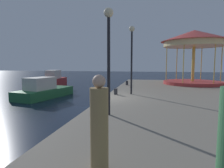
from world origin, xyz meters
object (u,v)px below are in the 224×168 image
object	(u,v)px
motorboat_red	(54,81)
person_near_carousel	(99,126)
motorboat_green	(43,90)
lamp_post_mid_promenade	(132,48)
carousel	(194,44)
lamp_post_near_edge	(109,42)
bollard_north	(127,83)
bollard_center	(116,91)

from	to	relation	value
motorboat_red	person_near_carousel	world-z (taller)	person_near_carousel
motorboat_green	motorboat_red	world-z (taller)	motorboat_red
lamp_post_mid_promenade	person_near_carousel	world-z (taller)	lamp_post_mid_promenade
motorboat_red	carousel	size ratio (longest dim) A/B	0.89
person_near_carousel	motorboat_red	bearing A→B (deg)	120.46
lamp_post_near_edge	person_near_carousel	xyz separation A→B (m)	(0.66, -3.86, -1.96)
carousel	motorboat_red	bearing A→B (deg)	177.44
motorboat_green	bollard_north	distance (m)	7.47
bollard_north	carousel	bearing A→B (deg)	18.77
motorboat_green	person_near_carousel	world-z (taller)	person_near_carousel
bollard_center	person_near_carousel	bearing A→B (deg)	-81.82
carousel	lamp_post_near_edge	size ratio (longest dim) A/B	1.57
lamp_post_mid_promenade	person_near_carousel	bearing A→B (deg)	-88.20
lamp_post_near_edge	bollard_north	xyz separation A→B (m)	(-0.56, 10.73, -2.60)
lamp_post_near_edge	motorboat_green	bearing A→B (deg)	134.88
motorboat_green	lamp_post_near_edge	xyz separation A→B (m)	(7.08, -7.11, 2.98)
motorboat_red	motorboat_green	bearing A→B (deg)	-68.78
motorboat_green	bollard_center	bearing A→B (deg)	-18.27
carousel	lamp_post_mid_promenade	bearing A→B (deg)	-125.39
carousel	bollard_center	size ratio (longest dim) A/B	15.94
person_near_carousel	bollard_center	bearing A→B (deg)	98.18
lamp_post_mid_promenade	bollard_north	world-z (taller)	lamp_post_mid_promenade
lamp_post_near_edge	bollard_north	world-z (taller)	lamp_post_near_edge
carousel	person_near_carousel	xyz separation A→B (m)	(-5.05, -16.73, -3.05)
motorboat_green	person_near_carousel	distance (m)	13.47
lamp_post_near_edge	bollard_center	distance (m)	5.65
motorboat_red	lamp_post_mid_promenade	size ratio (longest dim) A/B	1.29
motorboat_red	bollard_north	size ratio (longest dim) A/B	14.23
motorboat_red	carousel	bearing A→B (deg)	-2.56
carousel	bollard_center	distance (m)	10.76
carousel	bollard_center	world-z (taller)	carousel
motorboat_red	lamp_post_mid_promenade	bearing A→B (deg)	-39.51
carousel	person_near_carousel	size ratio (longest dim) A/B	3.56
motorboat_red	bollard_center	distance (m)	12.40
motorboat_green	carousel	xyz separation A→B (m)	(12.79, 5.75, 4.08)
motorboat_green	motorboat_red	bearing A→B (deg)	111.22
person_near_carousel	lamp_post_mid_promenade	bearing A→B (deg)	91.80
lamp_post_near_edge	motorboat_red	bearing A→B (deg)	125.27
motorboat_green	person_near_carousel	size ratio (longest dim) A/B	3.05
motorboat_green	bollard_north	size ratio (longest dim) A/B	13.68
motorboat_red	lamp_post_near_edge	xyz separation A→B (m)	(9.58, -13.54, 2.83)
motorboat_green	bollard_north	world-z (taller)	motorboat_green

